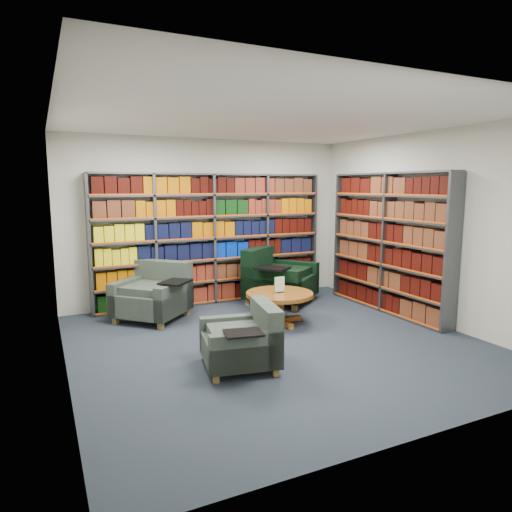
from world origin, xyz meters
name	(u,v)px	position (x,y,z in m)	size (l,w,h in m)	color
room_shell	(277,235)	(0.00, 0.00, 1.40)	(5.02, 5.02, 2.82)	#1A1E2E
bookshelf_back	(212,239)	(0.00, 2.34, 1.10)	(4.00, 0.28, 2.20)	#47494F
bookshelf_right	(389,243)	(2.34, 0.60, 1.10)	(0.28, 2.50, 2.20)	#47494F
chair_teal_left	(155,296)	(-1.14, 1.80, 0.34)	(1.31, 1.31, 0.85)	black
chair_green_right	(276,280)	(0.99, 1.88, 0.38)	(1.45, 1.45, 0.94)	black
chair_teal_front	(246,342)	(-0.68, -0.57, 0.29)	(0.91, 1.00, 0.71)	black
coffee_table	(280,299)	(0.44, 0.73, 0.37)	(0.98, 0.98, 0.69)	brown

